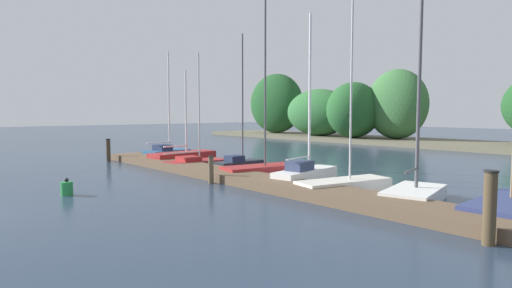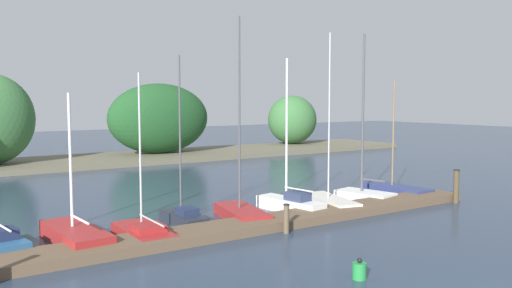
% 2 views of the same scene
% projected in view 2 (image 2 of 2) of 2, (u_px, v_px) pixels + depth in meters
% --- Properties ---
extents(dock_pier, '(21.89, 1.80, 0.35)m').
position_uv_depth(dock_pier, '(269.00, 223.00, 20.51)').
color(dock_pier, brown).
rests_on(dock_pier, ground).
extents(far_shore, '(61.32, 8.69, 7.44)m').
position_uv_depth(far_shore, '(15.00, 129.00, 37.45)').
color(far_shore, '#66604C').
rests_on(far_shore, ground).
extents(sailboat_1, '(1.63, 4.19, 5.22)m').
position_uv_depth(sailboat_1, '(74.00, 234.00, 18.17)').
color(sailboat_1, maroon).
rests_on(sailboat_1, ground).
extents(sailboat_2, '(1.42, 3.71, 5.94)m').
position_uv_depth(sailboat_2, '(143.00, 231.00, 18.89)').
color(sailboat_2, maroon).
rests_on(sailboat_2, ground).
extents(sailboat_3, '(0.97, 2.90, 6.74)m').
position_uv_depth(sailboat_3, '(182.00, 215.00, 21.08)').
color(sailboat_3, '#232833').
rests_on(sailboat_3, ground).
extents(sailboat_4, '(1.95, 3.84, 8.39)m').
position_uv_depth(sailboat_4, '(240.00, 211.00, 21.88)').
color(sailboat_4, maroon).
rests_on(sailboat_4, ground).
extents(sailboat_5, '(1.48, 3.75, 6.79)m').
position_uv_depth(sailboat_5, '(289.00, 202.00, 23.35)').
color(sailboat_5, white).
rests_on(sailboat_5, ground).
extents(sailboat_6, '(1.93, 3.98, 8.02)m').
position_uv_depth(sailboat_6, '(329.00, 200.00, 24.37)').
color(sailboat_6, silver).
rests_on(sailboat_6, ground).
extents(sailboat_7, '(1.99, 3.16, 8.14)m').
position_uv_depth(sailboat_7, '(363.00, 192.00, 25.93)').
color(sailboat_7, white).
rests_on(sailboat_7, ground).
extents(sailboat_8, '(1.41, 4.10, 5.97)m').
position_uv_depth(sailboat_8, '(394.00, 189.00, 27.67)').
color(sailboat_8, navy).
rests_on(sailboat_8, ground).
extents(mooring_piling_1, '(0.24, 0.24, 1.11)m').
position_uv_depth(mooring_piling_1, '(286.00, 219.00, 19.49)').
color(mooring_piling_1, brown).
rests_on(mooring_piling_1, ground).
extents(mooring_piling_2, '(0.30, 0.30, 1.62)m').
position_uv_depth(mooring_piling_2, '(456.00, 186.00, 25.23)').
color(mooring_piling_2, '#4C3D28').
rests_on(mooring_piling_2, ground).
extents(channel_buoy_0, '(0.40, 0.40, 0.60)m').
position_uv_depth(channel_buoy_0, '(359.00, 270.00, 14.56)').
color(channel_buoy_0, '#23843D').
rests_on(channel_buoy_0, ground).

